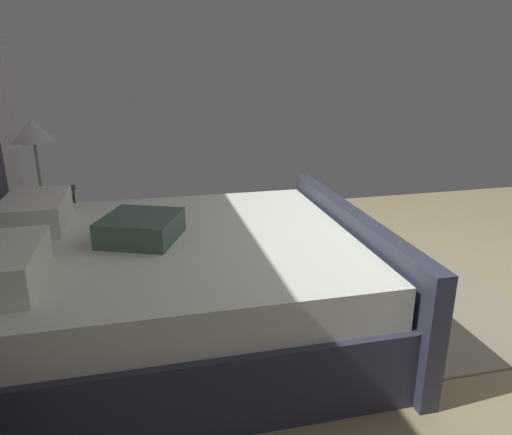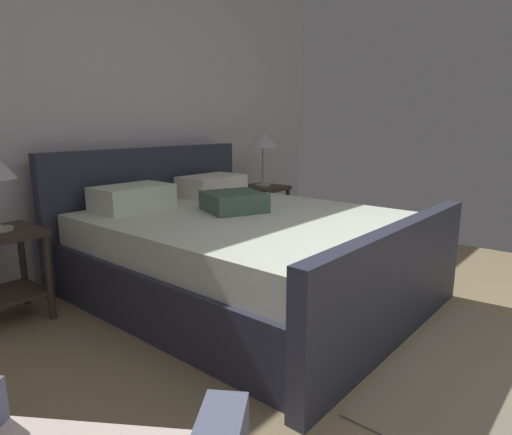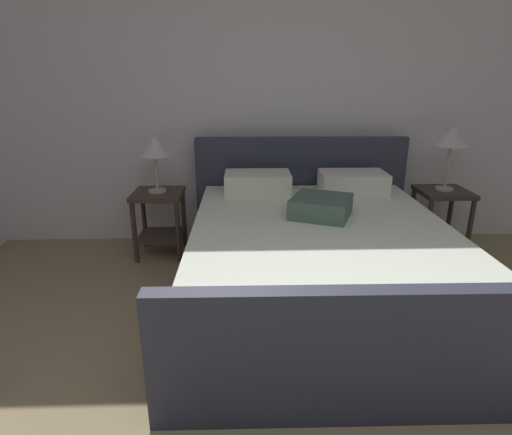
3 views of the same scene
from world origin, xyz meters
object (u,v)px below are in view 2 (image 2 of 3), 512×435
object	(u,v)px
nightstand_right	(263,204)
table_lamp_right	(263,141)
bed	(243,251)
nightstand_left	(3,261)

from	to	relation	value
nightstand_right	table_lamp_right	size ratio (longest dim) A/B	1.05
bed	nightstand_left	bearing A→B (deg)	145.98
nightstand_right	nightstand_left	xyz separation A→B (m)	(-2.60, 0.02, 0.00)
nightstand_right	table_lamp_right	bearing A→B (deg)	63.43
bed	table_lamp_right	world-z (taller)	table_lamp_right
table_lamp_right	nightstand_left	size ratio (longest dim) A/B	0.96
nightstand_right	nightstand_left	size ratio (longest dim) A/B	1.00
table_lamp_right	nightstand_left	xyz separation A→B (m)	(-2.60, 0.02, -0.67)
bed	nightstand_right	bearing A→B (deg)	33.43
nightstand_left	bed	bearing A→B (deg)	-34.02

